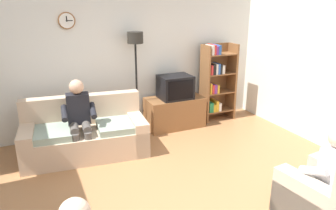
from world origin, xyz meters
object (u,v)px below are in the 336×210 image
object	(u,v)px
bookshelf	(216,81)
person_on_couch	(79,116)
tv	(175,87)
armchair_near_bookshelf	(329,198)
floor_lamp	(136,55)
couch	(85,136)
person_in_right_armchair	(326,169)
tv_stand	(175,112)

from	to	relation	value
bookshelf	person_on_couch	world-z (taller)	bookshelf
bookshelf	tv	bearing A→B (deg)	-174.43
armchair_near_bookshelf	person_on_couch	bearing A→B (deg)	129.94
tv	floor_lamp	bearing A→B (deg)	170.33
couch	armchair_near_bookshelf	distance (m)	3.53
couch	tv	bearing A→B (deg)	14.32
couch	person_in_right_armchair	xyz separation A→B (m)	(2.16, -2.70, 0.29)
tv	person_on_couch	xyz separation A→B (m)	(-1.88, -0.57, -0.11)
couch	bookshelf	size ratio (longest dim) A/B	1.27
armchair_near_bookshelf	person_on_couch	world-z (taller)	person_on_couch
floor_lamp	person_in_right_armchair	size ratio (longest dim) A/B	1.65
person_in_right_armchair	couch	bearing A→B (deg)	128.63
tv	bookshelf	bearing A→B (deg)	5.57
floor_lamp	armchair_near_bookshelf	world-z (taller)	floor_lamp
armchair_near_bookshelf	couch	bearing A→B (deg)	127.86
tv_stand	bookshelf	bearing A→B (deg)	4.11
floor_lamp	armchair_near_bookshelf	xyz separation A→B (m)	(1.08, -3.37, -1.16)
couch	tv	size ratio (longest dim) A/B	3.30
couch	person_in_right_armchair	bearing A→B (deg)	-51.37
tv_stand	tv	distance (m)	0.52
floor_lamp	person_in_right_armchair	distance (m)	3.56
bookshelf	armchair_near_bookshelf	xyz separation A→B (m)	(-0.59, -3.34, -0.52)
tv_stand	person_in_right_armchair	bearing A→B (deg)	-83.77
bookshelf	person_on_couch	bearing A→B (deg)	-166.81
couch	armchair_near_bookshelf	xyz separation A→B (m)	(2.17, -2.79, -0.02)
person_in_right_armchair	bookshelf	bearing A→B (deg)	79.52
tv_stand	bookshelf	xyz separation A→B (m)	(0.95, 0.07, 0.51)
bookshelf	person_in_right_armchair	bearing A→B (deg)	-100.48
armchair_near_bookshelf	person_in_right_armchair	bearing A→B (deg)	96.23
tv	person_in_right_armchair	world-z (taller)	person_in_right_armchair
couch	floor_lamp	bearing A→B (deg)	28.35
tv_stand	armchair_near_bookshelf	world-z (taller)	armchair_near_bookshelf
couch	armchair_near_bookshelf	size ratio (longest dim) A/B	2.06
couch	floor_lamp	world-z (taller)	floor_lamp
tv	armchair_near_bookshelf	world-z (taller)	tv
floor_lamp	armchair_near_bookshelf	bearing A→B (deg)	-72.22
tv_stand	armchair_near_bookshelf	xyz separation A→B (m)	(0.36, -3.27, -0.00)
armchair_near_bookshelf	person_on_couch	xyz separation A→B (m)	(-2.24, 2.68, 0.41)
person_in_right_armchair	armchair_near_bookshelf	bearing A→B (deg)	-83.77
person_on_couch	person_in_right_armchair	xyz separation A→B (m)	(2.23, -2.59, -0.09)
person_on_couch	bookshelf	bearing A→B (deg)	13.19
tv	tv_stand	bearing A→B (deg)	90.00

